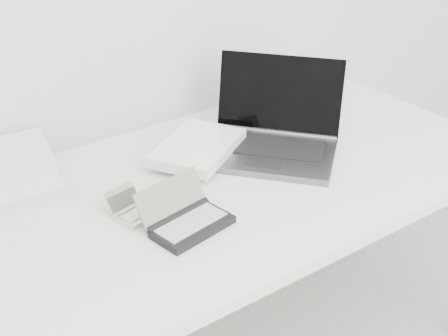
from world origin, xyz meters
TOP-DOWN VIEW (x-y plane):
  - desk at (0.00, 1.55)m, footprint 1.60×0.80m
  - laptop_large at (0.13, 1.64)m, footprint 0.59×0.48m
  - netbook_open_white at (-0.46, 1.81)m, footprint 0.26×0.31m
  - pda_silver at (-0.28, 1.53)m, footprint 0.10×0.12m
  - palmtop_charcoal at (-0.20, 1.42)m, footprint 0.21×0.18m

SIDE VIEW (x-z plane):
  - desk at x=0.00m, z-range 0.32..1.05m
  - pda_silver at x=-0.28m, z-range 0.71..0.78m
  - netbook_open_white at x=-0.46m, z-range 0.71..0.79m
  - palmtop_charcoal at x=-0.20m, z-range 0.70..0.80m
  - laptop_large at x=0.13m, z-range 0.65..0.89m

